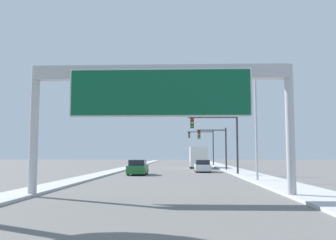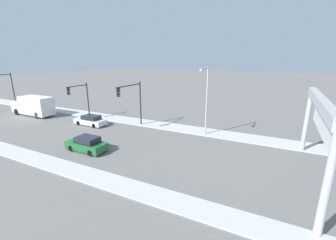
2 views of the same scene
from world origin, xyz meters
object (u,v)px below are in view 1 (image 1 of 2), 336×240
(traffic_light_far_intersection, at_px, (205,142))
(street_lamp_right, at_px, (251,118))
(traffic_light_near_intersection, at_px, (221,134))
(sign_gantry, at_px, (160,91))
(truck_box_primary, at_px, (198,157))
(car_mid_right, at_px, (138,168))
(car_near_center, at_px, (202,166))
(traffic_light_mid_block, at_px, (216,142))

(traffic_light_far_intersection, xyz_separation_m, street_lamp_right, (1.25, -39.49, 0.54))
(traffic_light_far_intersection, bearing_deg, traffic_light_near_intersection, -90.27)
(traffic_light_near_intersection, distance_m, street_lamp_right, 9.62)
(sign_gantry, bearing_deg, street_lamp_right, 58.61)
(traffic_light_near_intersection, height_order, traffic_light_far_intersection, traffic_light_far_intersection)
(truck_box_primary, xyz_separation_m, traffic_light_far_intersection, (1.74, 10.95, 2.79))
(car_mid_right, distance_m, car_near_center, 9.57)
(sign_gantry, xyz_separation_m, car_mid_right, (-3.50, 20.05, -4.54))
(sign_gantry, xyz_separation_m, traffic_light_far_intersection, (5.24, 50.13, -0.85))
(traffic_light_near_intersection, distance_m, traffic_light_far_intersection, 30.00)
(car_near_center, relative_size, truck_box_primary, 0.58)
(sign_gantry, distance_m, traffic_light_far_intersection, 50.41)
(car_near_center, relative_size, traffic_light_mid_block, 0.86)
(street_lamp_right, bearing_deg, car_mid_right, 136.70)
(car_mid_right, height_order, traffic_light_near_intersection, traffic_light_near_intersection)
(truck_box_primary, bearing_deg, car_mid_right, -110.10)
(traffic_light_far_intersection, bearing_deg, car_near_center, -94.24)
(sign_gantry, height_order, traffic_light_near_intersection, sign_gantry)
(sign_gantry, height_order, car_mid_right, sign_gantry)
(sign_gantry, bearing_deg, car_mid_right, 99.90)
(street_lamp_right, bearing_deg, traffic_light_near_intersection, 98.32)
(traffic_light_mid_block, xyz_separation_m, street_lamp_right, (1.02, -19.49, 1.22))
(traffic_light_near_intersection, xyz_separation_m, traffic_light_far_intersection, (0.14, 30.00, 0.17))
(traffic_light_mid_block, relative_size, traffic_light_far_intersection, 0.85)
(car_mid_right, xyz_separation_m, traffic_light_far_intersection, (8.74, 30.07, 3.69))
(car_near_center, distance_m, traffic_light_near_intersection, 7.54)
(car_near_center, relative_size, traffic_light_near_intersection, 0.77)
(sign_gantry, height_order, traffic_light_mid_block, sign_gantry)
(traffic_light_far_intersection, relative_size, street_lamp_right, 0.78)
(car_near_center, bearing_deg, traffic_light_near_intersection, -76.06)
(traffic_light_mid_block, bearing_deg, car_mid_right, -131.68)
(sign_gantry, distance_m, car_near_center, 27.20)
(traffic_light_mid_block, height_order, traffic_light_far_intersection, traffic_light_far_intersection)
(sign_gantry, relative_size, car_near_center, 2.80)
(car_near_center, bearing_deg, car_mid_right, -137.00)
(truck_box_primary, relative_size, traffic_light_near_intersection, 1.31)
(car_near_center, xyz_separation_m, street_lamp_right, (2.99, -15.94, 4.27))
(sign_gantry, relative_size, car_mid_right, 3.08)
(traffic_light_near_intersection, height_order, traffic_light_mid_block, traffic_light_near_intersection)
(sign_gantry, xyz_separation_m, traffic_light_mid_block, (5.47, 30.13, -1.53))
(traffic_light_far_intersection, bearing_deg, street_lamp_right, -88.19)
(car_near_center, xyz_separation_m, truck_box_primary, (-0.00, 12.60, 0.95))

